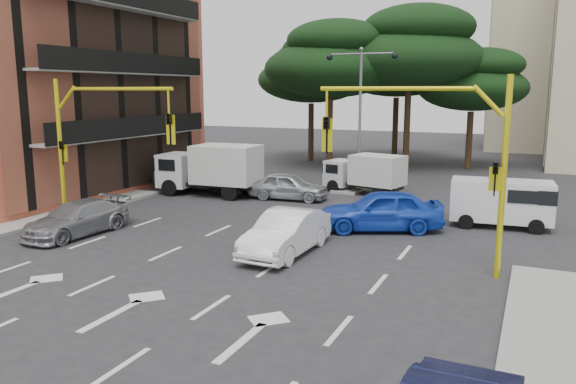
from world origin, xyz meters
name	(u,v)px	position (x,y,z in m)	size (l,w,h in m)	color
ground	(216,261)	(0.00, 0.00, 0.00)	(120.00, 120.00, 0.00)	#28282B
median_strip	(358,185)	(0.00, 16.00, 0.07)	(1.40, 6.00, 0.15)	gray
apartment_orange	(14,66)	(-17.95, 8.00, 6.85)	(15.19, 16.15, 13.70)	#C45A3D
pine_left_near	(331,59)	(-3.94, 21.96, 7.60)	(9.15, 9.15, 10.23)	#382616
pine_center	(411,49)	(1.06, 23.96, 8.30)	(9.98, 9.98, 11.16)	#382616
pine_left_far	(312,72)	(-6.94, 25.96, 6.91)	(8.32, 8.32, 9.30)	#382616
pine_right	(473,80)	(5.06, 25.96, 6.22)	(7.49, 7.49, 8.37)	#382616
pine_back	(398,63)	(-0.94, 28.96, 7.60)	(9.15, 9.15, 10.23)	#382616
signal_mast_right	(442,146)	(6.80, 1.99, 3.88)	(5.79, 0.37, 6.00)	yellow
signal_mast_left	(93,133)	(-6.80, 1.99, 3.88)	(5.79, 0.37, 6.00)	yellow
street_lamp_center	(361,92)	(0.00, 16.00, 5.43)	(4.16, 0.36, 7.77)	slate
car_white_hatch	(286,233)	(1.79, 1.70, 0.74)	(1.57, 4.49, 1.48)	white
car_blue_compact	(381,210)	(3.91, 6.22, 0.83)	(1.95, 4.85, 1.65)	#173EBD
car_silver_wagon	(77,219)	(-6.69, 0.72, 0.65)	(1.81, 4.46, 1.30)	gray
car_silver_cross_a	(200,176)	(-8.00, 11.50, 0.73)	(2.42, 5.25, 1.46)	gray
car_silver_cross_b	(288,186)	(-2.09, 10.57, 0.69)	(1.64, 4.07, 1.39)	#A7AAAF
van_white	(501,203)	(8.24, 8.80, 0.98)	(1.78, 3.94, 1.97)	silver
box_truck_a	(210,170)	(-6.40, 10.00, 1.36)	(2.32, 5.52, 2.71)	silver
box_truck_b	(365,174)	(1.00, 13.79, 1.07)	(1.83, 4.37, 2.15)	silver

